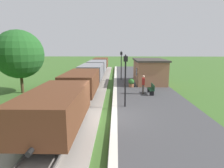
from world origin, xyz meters
TOP-DOWN VIEW (x-y plane):
  - ground_plane at (0.00, 0.00)m, footprint 160.00×160.00m
  - platform_slab at (3.20, 0.00)m, footprint 6.00×60.00m
  - platform_edge_stripe at (0.40, 0.00)m, footprint 0.36×60.00m
  - track_ballast at (-2.40, 0.00)m, footprint 3.80×60.00m
  - rail_near at (-1.68, 0.00)m, footprint 0.07×60.00m
  - rail_far at (-3.12, 0.00)m, footprint 0.07×60.00m
  - freight_train at (-2.40, 10.92)m, footprint 2.50×32.60m
  - station_hut at (4.40, 11.16)m, footprint 3.50×5.80m
  - bench_near_hut at (3.68, 5.57)m, footprint 0.42×1.50m
  - person_waiting at (2.93, 5.54)m, footprint 0.28×0.40m
  - potted_planter at (2.11, 8.58)m, footprint 0.64×0.64m
  - lamp_post_near at (1.14, 1.90)m, footprint 0.28×0.28m
  - lamp_post_far at (1.14, 12.96)m, footprint 0.28×0.28m
  - tree_trackside_far at (-8.68, 6.76)m, footprint 4.56×4.56m

SIDE VIEW (x-z plane):
  - ground_plane at x=0.00m, z-range 0.00..0.00m
  - track_ballast at x=-2.40m, z-range 0.00..0.12m
  - platform_slab at x=3.20m, z-range 0.00..0.25m
  - rail_near at x=-1.68m, z-range 0.12..0.26m
  - rail_far at x=-3.12m, z-range 0.12..0.26m
  - platform_edge_stripe at x=0.40m, z-range 0.25..0.26m
  - bench_near_hut at x=3.68m, z-range 0.27..1.18m
  - potted_planter at x=2.11m, z-range 0.26..1.18m
  - person_waiting at x=2.93m, z-range 0.33..2.04m
  - freight_train at x=-2.40m, z-range 0.34..2.46m
  - station_hut at x=4.40m, z-range 0.26..3.04m
  - lamp_post_near at x=1.14m, z-range 0.95..4.65m
  - lamp_post_far at x=1.14m, z-range 0.95..4.65m
  - tree_trackside_far at x=-8.68m, z-range 0.73..6.75m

